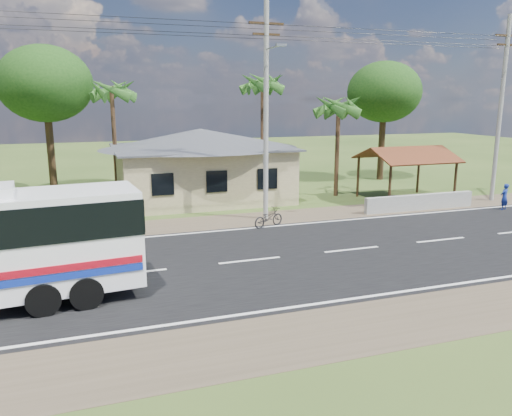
{
  "coord_description": "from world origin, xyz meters",
  "views": [
    {
      "loc": [
        -5.74,
        -17.69,
        6.18
      ],
      "look_at": [
        0.6,
        1.0,
        1.87
      ],
      "focal_mm": 35.0,
      "sensor_mm": 36.0,
      "label": 1
    }
  ],
  "objects": [
    {
      "name": "tree_behind_house",
      "position": [
        -8.0,
        18.0,
        7.12
      ],
      "size": [
        6.0,
        6.0,
        9.61
      ],
      "color": "#47301E",
      "rests_on": "ground"
    },
    {
      "name": "waiting_shed",
      "position": [
        13.0,
        8.5,
        2.73
      ],
      "size": [
        5.2,
        4.48,
        3.35
      ],
      "color": "#382714",
      "rests_on": "ground"
    },
    {
      "name": "person",
      "position": [
        16.54,
        4.06,
        0.76
      ],
      "size": [
        0.63,
        0.49,
        1.52
      ],
      "primitive_type": "imported",
      "rotation": [
        0.0,
        0.0,
        3.4
      ],
      "color": "navy",
      "rests_on": "ground"
    },
    {
      "name": "motorcycle",
      "position": [
        2.52,
        4.75,
        0.47
      ],
      "size": [
        1.88,
        1.23,
        0.93
      ],
      "primitive_type": "imported",
      "rotation": [
        0.0,
        0.0,
        1.95
      ],
      "color": "black",
      "rests_on": "ground"
    },
    {
      "name": "road",
      "position": [
        0.0,
        0.0,
        0.01
      ],
      "size": [
        120.0,
        16.0,
        0.03
      ],
      "color": "black",
      "rests_on": "ground"
    },
    {
      "name": "utility_poles",
      "position": [
        2.67,
        6.49,
        5.77
      ],
      "size": [
        32.8,
        2.22,
        11.0
      ],
      "color": "#9E9E99",
      "rests_on": "ground"
    },
    {
      "name": "ground",
      "position": [
        0.0,
        0.0,
        0.0
      ],
      "size": [
        120.0,
        120.0,
        0.0
      ],
      "primitive_type": "plane",
      "color": "#2F4719",
      "rests_on": "ground"
    },
    {
      "name": "palm_mid",
      "position": [
        6.0,
        15.5,
        7.16
      ],
      "size": [
        2.8,
        2.8,
        8.2
      ],
      "color": "#47301E",
      "rests_on": "ground"
    },
    {
      "name": "concrete_barrier",
      "position": [
        12.0,
        5.6,
        0.45
      ],
      "size": [
        7.0,
        0.3,
        0.9
      ],
      "primitive_type": "cube",
      "color": "#9E9E99",
      "rests_on": "ground"
    },
    {
      "name": "tree_behind_shed",
      "position": [
        16.0,
        16.0,
        6.68
      ],
      "size": [
        5.6,
        5.6,
        9.02
      ],
      "color": "#47301E",
      "rests_on": "ground"
    },
    {
      "name": "palm_far",
      "position": [
        -4.0,
        16.0,
        6.68
      ],
      "size": [
        2.8,
        2.8,
        7.7
      ],
      "color": "#47301E",
      "rests_on": "ground"
    },
    {
      "name": "house",
      "position": [
        1.0,
        13.0,
        2.64
      ],
      "size": [
        12.4,
        10.0,
        5.0
      ],
      "color": "#C5B583",
      "rests_on": "ground"
    },
    {
      "name": "palm_near",
      "position": [
        9.5,
        11.0,
        5.71
      ],
      "size": [
        2.8,
        2.8,
        6.7
      ],
      "color": "#47301E",
      "rests_on": "ground"
    }
  ]
}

